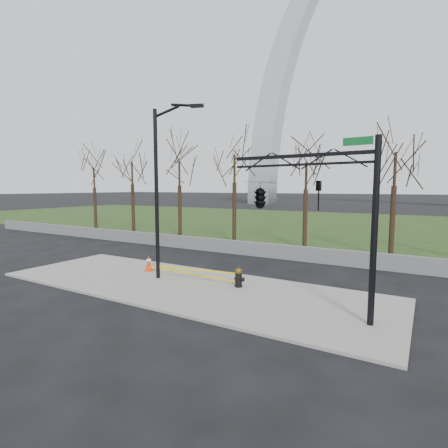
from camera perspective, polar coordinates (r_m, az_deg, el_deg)
The scene contains 11 objects.
ground at distance 15.86m, azimuth -6.59°, elevation -10.21°, with size 500.00×500.00×0.00m, color black.
sidewalk at distance 15.84m, azimuth -6.59°, elevation -10.04°, with size 18.00×6.00×0.10m, color slate.
grass_strip at distance 43.34m, azimuth 18.08°, elevation -0.10°, with size 120.00×40.00×0.06m, color #233814.
guardrail at distance 22.48m, azimuth 5.82°, elevation -4.19°, with size 60.00×0.30×0.90m, color #59595B.
gateway_arch at distance 91.99m, azimuth 25.44°, elevation 23.22°, with size 66.00×6.00×65.00m, color silver, non-canonical shape.
tree_row at distance 26.26m, azimuth 7.28°, elevation 4.64°, with size 43.70×4.00×7.62m.
fire_hydrant at distance 15.31m, azimuth 2.44°, elevation -8.82°, with size 0.55×0.36×0.88m.
traffic_cone at distance 18.59m, azimuth -12.26°, elevation -6.31°, with size 0.50×0.50×0.80m.
street_light at distance 16.53m, azimuth -10.34°, elevation 6.87°, with size 2.30×0.95×8.21m.
traffic_signal_mast at distance 12.58m, azimuth 9.03°, elevation 4.69°, with size 5.09×2.51×6.00m.
caution_tape at distance 16.51m, azimuth -5.20°, elevation -7.87°, with size 5.42×0.85×0.45m.
Camera 1 is at (9.23, -12.12, 4.42)m, focal length 27.81 mm.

